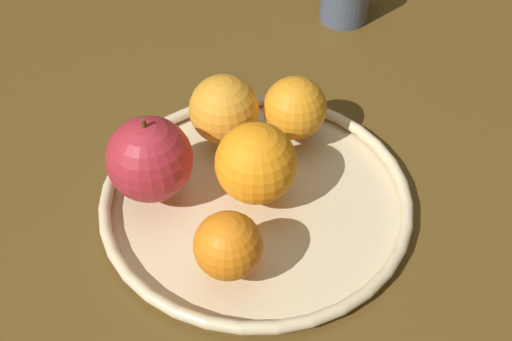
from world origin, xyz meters
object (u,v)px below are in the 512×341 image
object	(u,v)px
orange_front_right	(228,246)
orange_back_right	(295,108)
fruit_bowl	(256,198)
orange_back_left	(224,109)
apple	(150,159)
orange_front_left	(253,161)

from	to	relation	value
orange_front_right	orange_back_right	bearing A→B (deg)	29.71
fruit_bowl	orange_back_left	size ratio (longest dim) A/B	4.23
fruit_bowl	apple	bearing A→B (deg)	137.70
orange_front_right	orange_back_left	distance (cm)	17.41
orange_front_left	orange_back_right	bearing A→B (deg)	22.56
apple	orange_back_left	xyz separation A→B (cm)	(10.31, 1.63, -0.49)
apple	orange_back_right	size ratio (longest dim) A/B	1.36
orange_front_right	apple	bearing A→B (deg)	88.87
orange_back_right	orange_front_right	bearing A→B (deg)	-150.29
fruit_bowl	orange_front_right	world-z (taller)	orange_front_right
apple	orange_back_left	world-z (taller)	apple
fruit_bowl	orange_front_left	size ratio (longest dim) A/B	3.93
orange_front_left	orange_front_right	world-z (taller)	orange_front_left
fruit_bowl	orange_front_left	xyz separation A→B (cm)	(0.02, 0.42, 4.86)
orange_back_left	orange_back_right	bearing A→B (deg)	-35.73
apple	orange_front_left	size ratio (longest dim) A/B	1.15
orange_front_left	orange_back_left	xyz separation A→B (cm)	(2.79, 8.04, -0.28)
orange_front_left	orange_back_right	world-z (taller)	orange_front_left
orange_front_left	apple	bearing A→B (deg)	139.56
apple	orange_front_right	distance (cm)	12.26
orange_front_left	orange_front_right	xyz separation A→B (cm)	(-7.76, -5.80, -0.91)
fruit_bowl	orange_back_right	size ratio (longest dim) A/B	4.63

